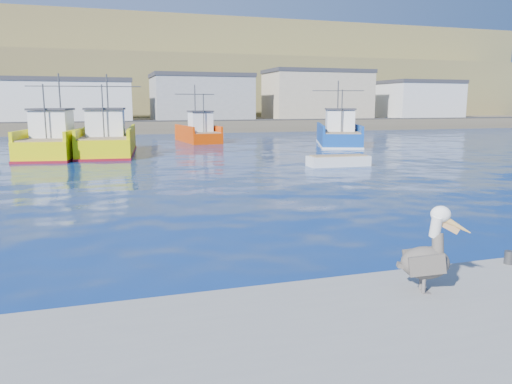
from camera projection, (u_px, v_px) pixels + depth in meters
ground at (323, 254)px, 13.66m from camera, size 260.00×260.00×0.00m
dock_bollards at (418, 268)px, 10.53m from camera, size 36.20×0.20×0.30m
far_shore at (122, 82)px, 114.69m from camera, size 200.00×81.00×24.00m
trawler_yellow_a at (58, 142)px, 39.40m from camera, size 5.82×12.00×6.54m
trawler_yellow_b at (108, 141)px, 40.83m from camera, size 5.52×12.03×6.56m
trawler_blue at (338, 135)px, 49.66m from camera, size 7.40×11.36×6.44m
boat_orange at (198, 132)px, 53.70m from camera, size 4.38×8.56×6.09m
skiff_mid at (338, 162)px, 32.98m from camera, size 4.14×1.59×0.89m
pelican at (428, 256)px, 9.48m from camera, size 1.34×0.84×1.69m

